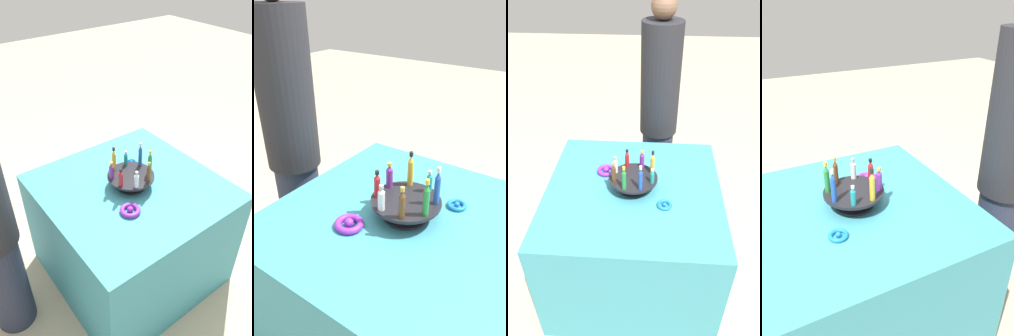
# 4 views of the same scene
# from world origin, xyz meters

# --- Properties ---
(ground_plane) EXTENTS (12.00, 12.00, 0.00)m
(ground_plane) POSITION_xyz_m (0.00, 0.00, 0.00)
(ground_plane) COLOR tan
(party_table) EXTENTS (0.96, 0.96, 0.73)m
(party_table) POSITION_xyz_m (0.00, 0.00, 0.36)
(party_table) COLOR teal
(party_table) RESTS_ON ground_plane
(display_stand) EXTENTS (0.26, 0.26, 0.08)m
(display_stand) POSITION_xyz_m (0.00, 0.00, 0.77)
(display_stand) COLOR black
(display_stand) RESTS_ON party_table
(bottle_green) EXTENTS (0.02, 0.02, 0.14)m
(bottle_green) POSITION_xyz_m (0.04, 0.10, 0.87)
(bottle_green) COLOR #288438
(bottle_green) RESTS_ON display_stand
(bottle_blue) EXTENTS (0.02, 0.02, 0.15)m
(bottle_blue) POSITION_xyz_m (-0.04, 0.10, 0.87)
(bottle_blue) COLOR #234CAD
(bottle_blue) RESTS_ON display_stand
(bottle_teal) EXTENTS (0.02, 0.02, 0.09)m
(bottle_teal) POSITION_xyz_m (-0.10, 0.04, 0.84)
(bottle_teal) COLOR teal
(bottle_teal) RESTS_ON display_stand
(bottle_gold) EXTENTS (0.02, 0.02, 0.14)m
(bottle_gold) POSITION_xyz_m (-0.10, -0.04, 0.87)
(bottle_gold) COLOR gold
(bottle_gold) RESTS_ON display_stand
(bottle_purple) EXTENTS (0.03, 0.03, 0.11)m
(bottle_purple) POSITION_xyz_m (-0.04, -0.10, 0.85)
(bottle_purple) COLOR #702D93
(bottle_purple) RESTS_ON display_stand
(bottle_red) EXTENTS (0.02, 0.02, 0.11)m
(bottle_red) POSITION_xyz_m (0.04, -0.10, 0.85)
(bottle_red) COLOR #B21E23
(bottle_red) RESTS_ON display_stand
(bottle_clear) EXTENTS (0.03, 0.03, 0.10)m
(bottle_clear) POSITION_xyz_m (0.10, -0.04, 0.85)
(bottle_clear) COLOR silver
(bottle_clear) RESTS_ON display_stand
(bottle_brown) EXTENTS (0.02, 0.02, 0.12)m
(bottle_brown) POSITION_xyz_m (0.10, 0.04, 0.86)
(bottle_brown) COLOR brown
(bottle_brown) RESTS_ON display_stand
(ribbon_bow_blue) EXTENTS (0.08, 0.08, 0.02)m
(ribbon_bow_blue) POSITION_xyz_m (-0.17, 0.13, 0.73)
(ribbon_bow_blue) COLOR blue
(ribbon_bow_blue) RESTS_ON party_table
(ribbon_bow_purple) EXTENTS (0.11, 0.11, 0.04)m
(ribbon_bow_purple) POSITION_xyz_m (0.17, -0.13, 0.74)
(ribbon_bow_purple) COLOR purple
(ribbon_bow_purple) RESTS_ON party_table
(person_figure) EXTENTS (0.27, 0.27, 1.59)m
(person_figure) POSITION_xyz_m (-0.13, -0.76, 0.80)
(person_figure) COLOR #282D42
(person_figure) RESTS_ON ground_plane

